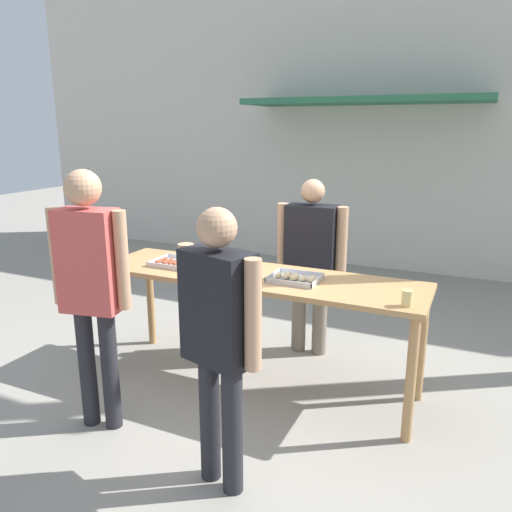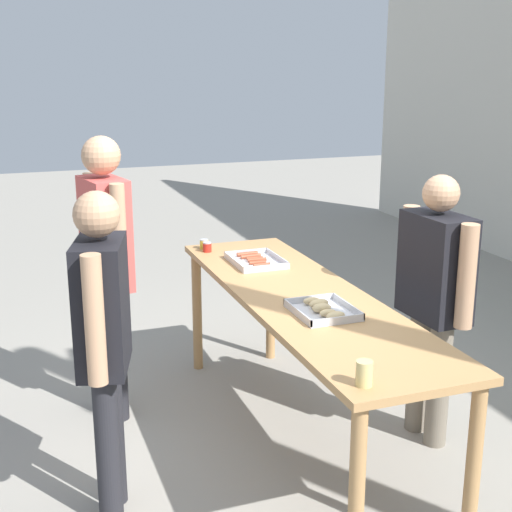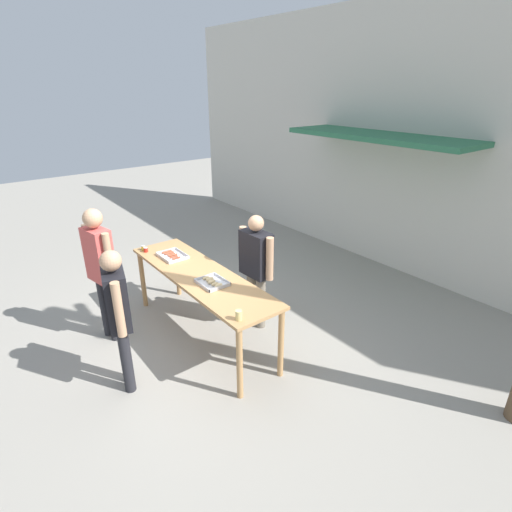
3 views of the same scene
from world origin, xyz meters
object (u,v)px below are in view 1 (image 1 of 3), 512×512
(person_server_behind_table, at_px, (311,253))
(person_customer_with_cup, at_px, (219,328))
(condiment_jar_mustard, at_px, (115,261))
(beer_cup, at_px, (407,298))
(condiment_jar_ketchup, at_px, (123,262))
(person_customer_holding_hotdog, at_px, (91,278))
(food_tray_sausages, at_px, (177,263))
(food_tray_buns, at_px, (295,278))

(person_server_behind_table, bearing_deg, person_customer_with_cup, -89.09)
(condiment_jar_mustard, distance_m, beer_cup, 2.38)
(beer_cup, height_order, person_server_behind_table, person_server_behind_table)
(condiment_jar_ketchup, relative_size, person_customer_holding_hotdog, 0.04)
(person_customer_with_cup, bearing_deg, condiment_jar_ketchup, -17.69)
(condiment_jar_ketchup, distance_m, person_customer_with_cup, 1.70)
(condiment_jar_ketchup, xyz_separation_m, beer_cup, (2.30, 0.01, 0.02))
(food_tray_sausages, relative_size, food_tray_buns, 1.13)
(food_tray_sausages, xyz_separation_m, person_server_behind_table, (0.92, 0.78, 0.00))
(person_customer_holding_hotdog, bearing_deg, condiment_jar_ketchup, -76.27)
(condiment_jar_ketchup, relative_size, person_customer_with_cup, 0.04)
(food_tray_sausages, bearing_deg, person_customer_holding_hotdog, -92.06)
(person_customer_with_cup, bearing_deg, condiment_jar_mustard, -16.22)
(food_tray_buns, bearing_deg, condiment_jar_ketchup, -171.20)
(condiment_jar_ketchup, xyz_separation_m, person_customer_holding_hotdog, (0.35, -0.75, 0.12))
(person_server_behind_table, relative_size, person_customer_with_cup, 0.97)
(beer_cup, bearing_deg, person_server_behind_table, 134.65)
(food_tray_buns, bearing_deg, condiment_jar_mustard, -171.83)
(food_tray_sausages, bearing_deg, person_server_behind_table, 40.41)
(beer_cup, bearing_deg, condiment_jar_ketchup, -179.80)
(condiment_jar_mustard, distance_m, person_server_behind_table, 1.72)
(food_tray_sausages, distance_m, beer_cup, 1.92)
(food_tray_buns, xyz_separation_m, beer_cup, (0.85, -0.22, 0.03))
(condiment_jar_ketchup, relative_size, beer_cup, 0.64)
(food_tray_buns, relative_size, person_customer_with_cup, 0.22)
(condiment_jar_mustard, bearing_deg, person_customer_holding_hotdog, -59.70)
(person_customer_with_cup, bearing_deg, food_tray_buns, -75.53)
(person_customer_holding_hotdog, bearing_deg, person_customer_with_cup, 158.99)
(condiment_jar_ketchup, height_order, person_customer_with_cup, person_customer_with_cup)
(food_tray_buns, distance_m, condiment_jar_ketchup, 1.46)
(food_tray_sausages, height_order, person_customer_holding_hotdog, person_customer_holding_hotdog)
(person_customer_holding_hotdog, bearing_deg, food_tray_buns, -149.64)
(food_tray_buns, height_order, person_customer_with_cup, person_customer_with_cup)
(food_tray_sausages, distance_m, person_customer_with_cup, 1.55)
(person_server_behind_table, bearing_deg, condiment_jar_mustard, -146.74)
(beer_cup, height_order, person_customer_with_cup, person_customer_with_cup)
(food_tray_sausages, xyz_separation_m, person_customer_with_cup, (1.03, -1.16, 0.04))
(condiment_jar_mustard, height_order, condiment_jar_ketchup, same)
(condiment_jar_ketchup, height_order, beer_cup, beer_cup)
(food_tray_buns, bearing_deg, person_customer_with_cup, -91.08)
(food_tray_buns, relative_size, person_customer_holding_hotdog, 0.20)
(condiment_jar_ketchup, distance_m, person_server_behind_table, 1.65)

